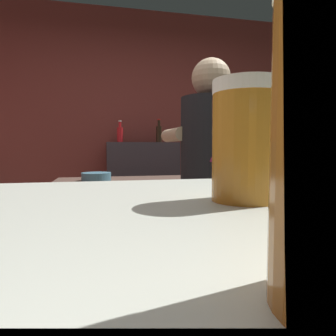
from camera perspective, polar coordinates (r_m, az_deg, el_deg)
wall_back at (r=3.56m, az=-6.38°, el=7.35°), size 5.20×0.10×2.70m
prep_counter at (r=2.30m, az=6.69°, el=-13.34°), size 2.10×0.60×0.91m
back_shelf at (r=3.32m, az=-4.87°, el=-5.44°), size 0.77×0.36×1.19m
bartender at (r=1.74m, az=8.09°, el=-2.36°), size 0.44×0.52×1.64m
knife_block at (r=2.34m, az=17.64°, el=0.77°), size 0.10×0.08×0.28m
mixing_bowl at (r=2.11m, az=-13.50°, el=-1.61°), size 0.20×0.20×0.05m
chefs_knife at (r=2.22m, az=11.21°, el=-1.91°), size 0.24×0.09×0.01m
pint_glass_far at (r=0.35m, az=14.57°, el=4.96°), size 0.08×0.08×0.14m
bottle_vinegar at (r=3.28m, az=-1.75°, el=6.61°), size 0.06×0.06×0.25m
bottle_hot_sauce at (r=3.27m, az=-9.13°, el=6.43°), size 0.06×0.06×0.23m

